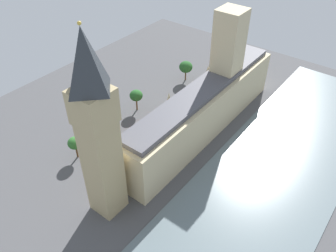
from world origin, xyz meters
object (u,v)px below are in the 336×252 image
double_decker_bus_midblock (118,149)px  plane_tree_by_river_gate (112,110)px  plane_tree_under_trees (75,143)px  plane_tree_slot_10 (186,67)px  parliament_building (206,103)px  double_decker_bus_leading (149,128)px  plane_tree_near_tower (136,96)px  street_lamp_slot_11 (103,127)px  pedestrian_corner (156,137)px  car_dark_green_far_end (164,111)px  car_white_opposite_hall (211,80)px  car_silver_kerbside (186,99)px  clock_tower (97,129)px  car_black_trailing (199,87)px

double_decker_bus_midblock → plane_tree_by_river_gate: 15.76m
double_decker_bus_midblock → plane_tree_by_river_gate: (11.70, -9.55, 4.50)m
plane_tree_under_trees → plane_tree_slot_10: size_ratio=0.90×
parliament_building → double_decker_bus_midblock: 32.61m
double_decker_bus_leading → plane_tree_under_trees: (10.48, 22.32, 3.09)m
plane_tree_near_tower → street_lamp_slot_11: plane_tree_near_tower is taller
pedestrian_corner → double_decker_bus_leading: bearing=-100.1°
car_dark_green_far_end → pedestrian_corner: bearing=123.0°
pedestrian_corner → street_lamp_slot_11: street_lamp_slot_11 is taller
double_decker_bus_leading → plane_tree_by_river_gate: (12.37, 4.49, 4.50)m
car_white_opposite_hall → car_silver_kerbside: size_ratio=0.98×
clock_tower → car_dark_green_far_end: bearing=-70.9°
car_black_trailing → car_dark_green_far_end: same height
car_white_opposite_hall → double_decker_bus_midblock: (-0.70, 55.56, 1.75)m
car_dark_green_far_end → pedestrian_corner: car_dark_green_far_end is taller
car_dark_green_far_end → plane_tree_by_river_gate: bearing=67.9°
car_silver_kerbside → plane_tree_under_trees: size_ratio=0.57×
double_decker_bus_midblock → clock_tower: bearing=130.9°
plane_tree_slot_10 → car_black_trailing: bearing=162.8°
plane_tree_near_tower → plane_tree_slot_10: 28.58m
plane_tree_near_tower → plane_tree_by_river_gate: bearing=91.3°
car_silver_kerbside → double_decker_bus_leading: double_decker_bus_leading is taller
plane_tree_slot_10 → car_dark_green_far_end: bearing=106.7°
plane_tree_under_trees → double_decker_bus_leading: bearing=-115.2°
plane_tree_by_river_gate → parliament_building: bearing=-142.8°
double_decker_bus_midblock → street_lamp_slot_11: bearing=-15.8°
parliament_building → car_dark_green_far_end: bearing=6.8°
car_dark_green_far_end → street_lamp_slot_11: street_lamp_slot_11 is taller
car_black_trailing → plane_tree_slot_10: 10.43m
car_white_opposite_hall → pedestrian_corner: (-4.91, 42.19, -0.14)m
car_silver_kerbside → pedestrian_corner: 24.94m
double_decker_bus_midblock → plane_tree_slot_10: (10.12, -50.69, 3.49)m
clock_tower → double_decker_bus_midblock: bearing=-53.2°
car_black_trailing → car_dark_green_far_end: size_ratio=0.99×
car_white_opposite_hall → pedestrian_corner: bearing=-77.2°
car_white_opposite_hall → car_black_trailing: (0.80, 7.53, 0.00)m
car_dark_green_far_end → pedestrian_corner: (-7.14, 13.37, -0.15)m
car_dark_green_far_end → car_black_trailing: bearing=-88.9°
pedestrian_corner → parliament_building: bearing=149.3°
car_silver_kerbside → double_decker_bus_leading: (-1.42, 23.77, 1.75)m
car_dark_green_far_end → street_lamp_slot_11: bearing=76.2°
car_white_opposite_hall → plane_tree_under_trees: bearing=-92.0°
car_black_trailing → double_decker_bus_midblock: bearing=97.6°
street_lamp_slot_11 → double_decker_bus_leading: bearing=-138.1°
car_dark_green_far_end → car_silver_kerbside: bearing=-96.3°
double_decker_bus_leading → plane_tree_near_tower: (12.65, -8.13, 3.61)m
car_black_trailing → plane_tree_slot_10: plane_tree_slot_10 is taller
car_dark_green_far_end → plane_tree_near_tower: 11.46m
car_black_trailing → plane_tree_near_tower: bearing=73.7°
car_silver_kerbside → parliament_building: bearing=-27.0°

